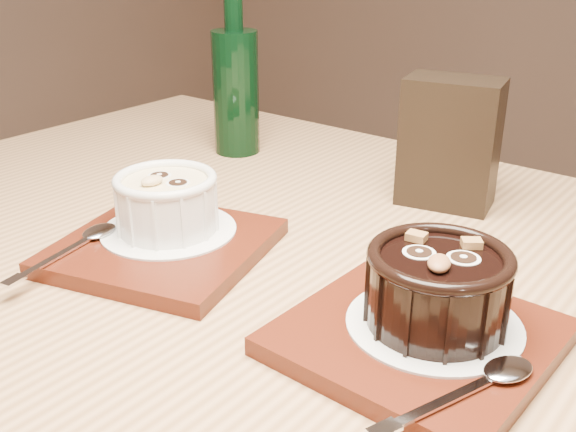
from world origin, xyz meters
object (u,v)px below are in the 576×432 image
object	(u,v)px
ramekin_white	(166,200)
condiment_stand	(450,143)
ramekin_dark	(438,284)
tray_left	(163,247)
tray_right	(417,337)
green_bottle	(236,87)
table	(317,361)

from	to	relation	value
ramekin_white	condiment_stand	bearing A→B (deg)	64.47
ramekin_white	ramekin_dark	world-z (taller)	ramekin_dark
tray_left	tray_right	distance (m)	0.26
tray_right	green_bottle	world-z (taller)	green_bottle
ramekin_white	condiment_stand	size ratio (longest dim) A/B	0.70
ramekin_white	tray_right	world-z (taller)	ramekin_white
tray_left	ramekin_white	size ratio (longest dim) A/B	1.84
table	green_bottle	world-z (taller)	green_bottle
ramekin_white	ramekin_dark	distance (m)	0.28
tray_right	ramekin_dark	distance (m)	0.04
tray_left	tray_right	world-z (taller)	same
ramekin_white	green_bottle	xyz separation A→B (m)	(-0.12, 0.27, 0.04)
tray_left	green_bottle	distance (m)	0.33
tray_right	condiment_stand	xyz separation A→B (m)	(-0.09, 0.28, 0.06)
tray_left	green_bottle	size ratio (longest dim) A/B	0.79
table	ramekin_dark	bearing A→B (deg)	-18.04
ramekin_dark	green_bottle	size ratio (longest dim) A/B	0.46
tray_left	ramekin_white	world-z (taller)	ramekin_white
table	condiment_stand	distance (m)	0.28
tray_left	table	bearing A→B (deg)	16.57
tray_left	tray_right	bearing A→B (deg)	-1.87
ramekin_dark	condiment_stand	bearing A→B (deg)	92.83
ramekin_white	tray_right	distance (m)	0.27
ramekin_white	condiment_stand	distance (m)	0.31
table	ramekin_dark	distance (m)	0.19
table	tray_left	bearing A→B (deg)	-163.43
condiment_stand	green_bottle	bearing A→B (deg)	176.09
tray_right	condiment_stand	size ratio (longest dim) A/B	1.29
ramekin_white	green_bottle	size ratio (longest dim) A/B	0.43
tray_right	condiment_stand	world-z (taller)	condiment_stand
condiment_stand	tray_left	bearing A→B (deg)	-123.05
ramekin_dark	green_bottle	world-z (taller)	green_bottle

